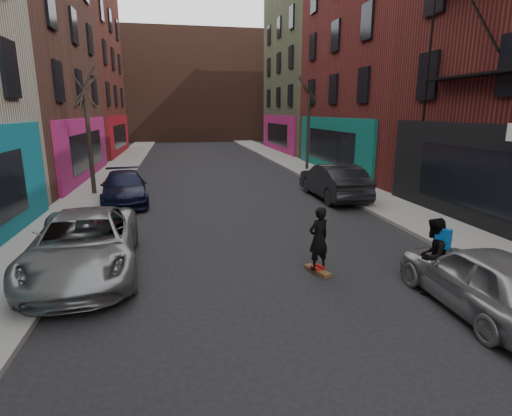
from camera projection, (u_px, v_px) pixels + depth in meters
name	position (u px, v px, depth m)	size (l,w,h in m)	color
sidewalk_left	(125.00, 163.00, 30.20)	(2.50, 84.00, 0.13)	gray
sidewalk_right	(284.00, 159.00, 32.53)	(2.50, 84.00, 0.13)	gray
building_far	(192.00, 88.00, 54.52)	(40.00, 10.00, 14.00)	#47281E
tree_left_far	(88.00, 123.00, 17.98)	(2.00, 2.00, 6.50)	black
tree_right_far	(308.00, 117.00, 25.98)	(2.00, 2.00, 6.80)	black
parked_left_far	(84.00, 244.00, 9.69)	(2.44, 5.29, 1.47)	gray
parked_left_end	(124.00, 188.00, 17.18)	(1.87, 4.60, 1.34)	black
parked_right_far	(483.00, 279.00, 7.80)	(1.61, 3.99, 1.36)	#919399
parked_right_end	(333.00, 181.00, 18.05)	(1.69, 4.86, 1.60)	black
skateboard	(317.00, 271.00, 9.82)	(0.22, 0.80, 0.10)	brown
skateboarder	(319.00, 239.00, 9.62)	(0.57, 0.38, 1.57)	black
pedestrian	(433.00, 256.00, 8.54)	(1.04, 0.97, 1.70)	black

